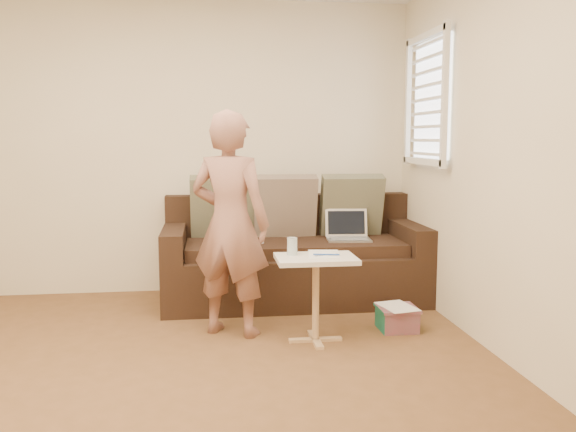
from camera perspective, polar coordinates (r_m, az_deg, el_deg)
The scene contains 17 objects.
floor at distance 3.60m, azimuth -10.12°, elevation -15.55°, with size 4.50×4.50×0.00m, color brown.
wall_back at distance 5.57m, azimuth -9.41°, elevation 6.29°, with size 4.00×4.00×0.00m, color beige.
wall_front at distance 1.08m, azimuth -16.86°, elevation 2.06°, with size 4.00×4.00×0.00m, color beige.
wall_right at distance 3.78m, azimuth 21.39°, elevation 5.43°, with size 4.50×4.50×0.00m, color beige.
window_blinds at distance 5.14m, azimuth 12.89°, elevation 10.59°, with size 0.12×0.88×1.08m, color white, non-canonical shape.
sofa at distance 5.23m, azimuth 0.55°, elevation -3.32°, with size 2.20×0.95×0.85m, color black, non-canonical shape.
pillow_left at distance 5.37m, azimuth -6.17°, elevation 0.86°, with size 0.55×0.14×0.55m, color #51523D, non-canonical shape.
pillow_mid at distance 5.36m, azimuth -0.28°, elevation 0.89°, with size 0.55×0.14×0.55m, color #6D594D, non-canonical shape.
pillow_right at distance 5.48m, azimuth 5.96°, elevation 0.99°, with size 0.55×0.14×0.55m, color #51523D, non-canonical shape.
laptop_silver at distance 5.24m, azimuth 5.70°, elevation -2.28°, with size 0.37×0.27×0.24m, color #B7BABC, non-canonical shape.
laptop_white at distance 5.07m, azimuth -4.32°, elevation -2.59°, with size 0.30×0.22×0.22m, color white, non-canonical shape.
person at distance 4.29m, azimuth -5.44°, elevation -0.73°, with size 0.58×0.39×1.59m, color #894D4A.
side_table at distance 4.20m, azimuth 2.60°, elevation -7.78°, with size 0.54×0.38×0.59m, color silver, non-canonical shape.
drinking_glass at distance 4.18m, azimuth 0.39°, elevation -2.85°, with size 0.07×0.07×0.12m, color silver, non-canonical shape.
scissors at distance 4.16m, azimuth 3.61°, elevation -3.64°, with size 0.18×0.10×0.02m, color silver, non-canonical shape.
paper_on_table at distance 4.22m, azimuth 3.38°, elevation -3.56°, with size 0.21×0.30×0.00m, color white, non-canonical shape.
striped_box at distance 4.57m, azimuth 10.16°, elevation -9.37°, with size 0.28×0.28×0.18m, color #DC2150, non-canonical shape.
Camera 1 is at (0.18, -3.31, 1.39)m, focal length 38.03 mm.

